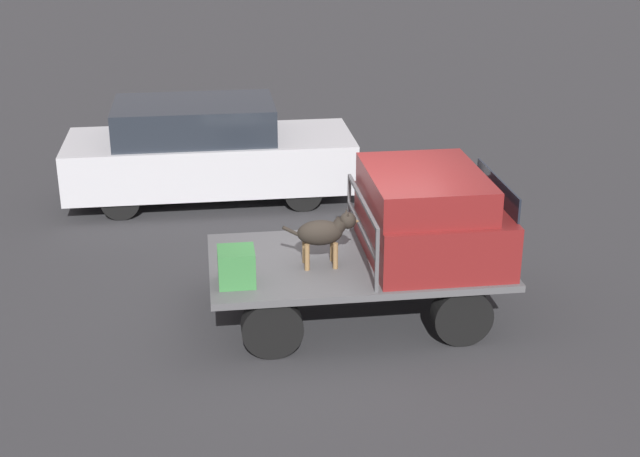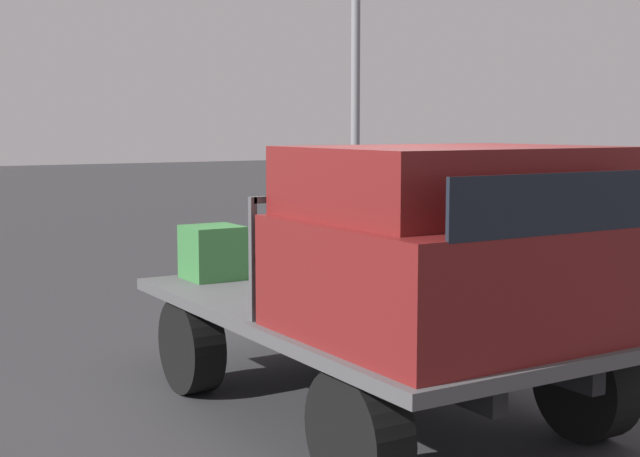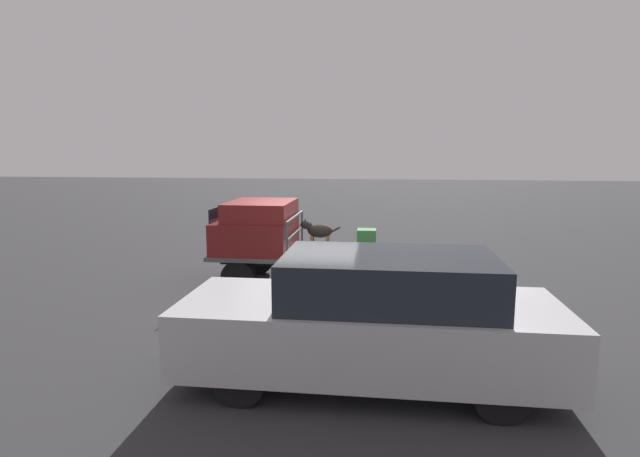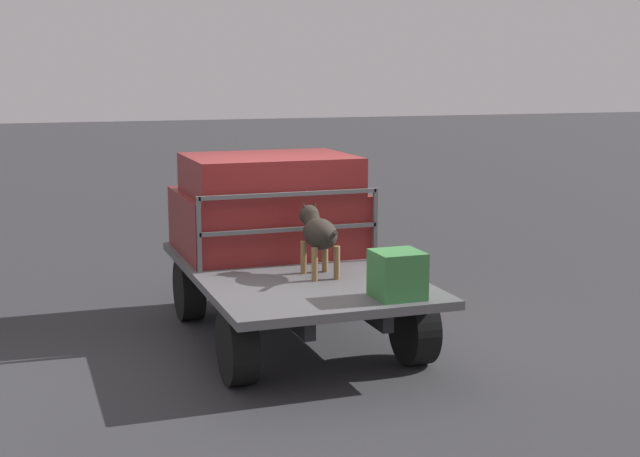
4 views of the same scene
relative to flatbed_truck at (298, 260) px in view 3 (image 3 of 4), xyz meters
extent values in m
plane|color=#2D2D30|center=(0.00, 0.00, -0.54)|extent=(80.00, 80.00, 0.00)
cylinder|color=black|center=(1.08, 0.84, -0.20)|extent=(0.68, 0.24, 0.68)
cylinder|color=black|center=(1.08, -0.84, -0.20)|extent=(0.68, 0.24, 0.68)
cylinder|color=black|center=(-1.08, 0.84, -0.20)|extent=(0.68, 0.24, 0.68)
cylinder|color=black|center=(-1.08, -0.84, -0.20)|extent=(0.68, 0.24, 0.68)
cube|color=black|center=(0.00, 0.35, 0.03)|extent=(3.19, 0.10, 0.18)
cube|color=black|center=(0.00, -0.35, 0.03)|extent=(3.19, 0.10, 0.18)
cube|color=#4C4C4F|center=(0.00, 0.00, 0.16)|extent=(3.47, 1.99, 0.08)
cube|color=maroon|center=(0.91, 0.00, 0.52)|extent=(1.55, 1.87, 0.65)
cube|color=maroon|center=(0.79, 0.00, 1.05)|extent=(1.32, 1.72, 0.40)
cube|color=black|center=(1.68, 0.00, 0.99)|extent=(0.02, 1.53, 0.30)
cube|color=#4C4C4F|center=(0.06, 0.92, 0.57)|extent=(0.04, 0.04, 0.75)
cube|color=#4C4C4F|center=(0.06, -0.92, 0.57)|extent=(0.04, 0.04, 0.75)
cube|color=#4C4C4F|center=(0.06, 0.00, 0.92)|extent=(0.04, 1.83, 0.04)
cube|color=#4C4C4F|center=(0.06, 0.00, 0.57)|extent=(0.04, 1.83, 0.04)
cylinder|color=brown|center=(-0.29, -0.03, 0.36)|extent=(0.06, 0.06, 0.32)
cylinder|color=brown|center=(-0.29, -0.25, 0.36)|extent=(0.06, 0.06, 0.32)
cylinder|color=brown|center=(-0.61, -0.03, 0.36)|extent=(0.06, 0.06, 0.32)
cylinder|color=brown|center=(-0.61, -0.25, 0.36)|extent=(0.06, 0.06, 0.32)
ellipsoid|color=black|center=(-0.45, -0.14, 0.61)|extent=(0.53, 0.29, 0.29)
sphere|color=brown|center=(-0.30, -0.14, 0.56)|extent=(0.13, 0.13, 0.13)
cylinder|color=black|center=(-0.22, -0.14, 0.69)|extent=(0.21, 0.16, 0.20)
sphere|color=black|center=(-0.13, -0.14, 0.74)|extent=(0.19, 0.19, 0.19)
cone|color=brown|center=(-0.04, -0.14, 0.73)|extent=(0.11, 0.11, 0.11)
cone|color=black|center=(-0.14, -0.08, 0.82)|extent=(0.06, 0.08, 0.10)
cone|color=black|center=(-0.14, -0.19, 0.82)|extent=(0.06, 0.08, 0.10)
cylinder|color=black|center=(-0.77, -0.14, 0.64)|extent=(0.23, 0.04, 0.16)
cube|color=#337038|center=(-1.43, -0.50, 0.40)|extent=(0.41, 0.41, 0.41)
cylinder|color=black|center=(-0.21, 5.16, -0.24)|extent=(0.60, 0.20, 0.60)
cylinder|color=black|center=(-0.21, 3.68, -0.24)|extent=(0.60, 0.20, 0.60)
cylinder|color=black|center=(-3.05, 5.16, -0.24)|extent=(0.60, 0.20, 0.60)
cylinder|color=black|center=(-3.05, 3.68, -0.24)|extent=(0.60, 0.20, 0.60)
cube|color=#B7B7BC|center=(-1.63, 4.42, 0.11)|extent=(4.58, 1.76, 0.79)
cube|color=#1E232B|center=(-1.86, 4.42, 0.79)|extent=(2.52, 1.59, 0.57)
camera|label=1|loc=(-1.72, -9.52, 4.45)|focal=50.00mm
camera|label=2|loc=(4.74, -3.30, 1.36)|focal=50.00mm
camera|label=3|loc=(-1.76, 10.29, 2.31)|focal=28.00mm
camera|label=4|loc=(-8.25, 2.59, 2.13)|focal=50.00mm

